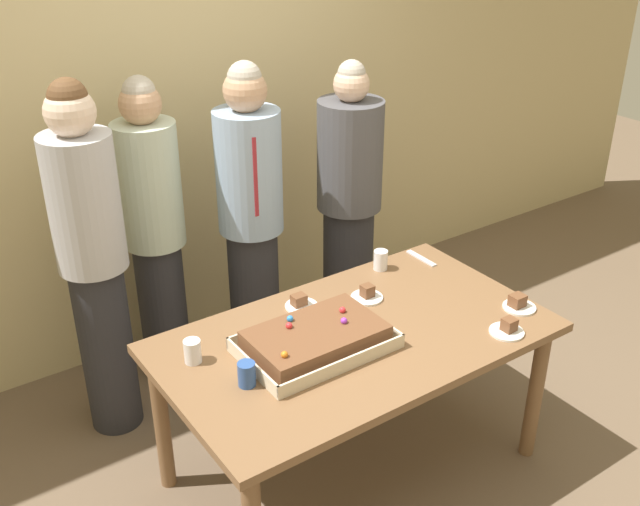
# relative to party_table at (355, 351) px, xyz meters

# --- Properties ---
(ground_plane) EXTENTS (12.00, 12.00, 0.00)m
(ground_plane) POSITION_rel_party_table_xyz_m (0.00, 0.00, -0.67)
(ground_plane) COLOR brown
(interior_back_panel) EXTENTS (8.00, 0.12, 3.00)m
(interior_back_panel) POSITION_rel_party_table_xyz_m (0.00, 1.60, 0.83)
(interior_back_panel) COLOR #CCB784
(interior_back_panel) RESTS_ON ground_plane
(party_table) EXTENTS (1.67, 0.96, 0.75)m
(party_table) POSITION_rel_party_table_xyz_m (0.00, 0.00, 0.00)
(party_table) COLOR brown
(party_table) RESTS_ON ground_plane
(sheet_cake) EXTENTS (0.62, 0.40, 0.12)m
(sheet_cake) POSITION_rel_party_table_xyz_m (-0.20, 0.01, 0.13)
(sheet_cake) COLOR beige
(sheet_cake) RESTS_ON party_table
(plated_slice_near_left) EXTENTS (0.15, 0.15, 0.07)m
(plated_slice_near_left) POSITION_rel_party_table_xyz_m (0.73, -0.25, 0.11)
(plated_slice_near_left) COLOR white
(plated_slice_near_left) RESTS_ON party_table
(plated_slice_near_right) EXTENTS (0.15, 0.15, 0.06)m
(plated_slice_near_right) POSITION_rel_party_table_xyz_m (-0.07, 0.32, 0.11)
(plated_slice_near_right) COLOR white
(plated_slice_near_right) RESTS_ON party_table
(plated_slice_far_left) EXTENTS (0.15, 0.15, 0.07)m
(plated_slice_far_left) POSITION_rel_party_table_xyz_m (0.54, -0.36, 0.11)
(plated_slice_far_left) COLOR white
(plated_slice_far_left) RESTS_ON party_table
(plated_slice_far_right) EXTENTS (0.15, 0.15, 0.07)m
(plated_slice_far_right) POSITION_rel_party_table_xyz_m (0.22, 0.21, 0.11)
(plated_slice_far_right) COLOR white
(plated_slice_far_right) RESTS_ON party_table
(drink_cup_nearest) EXTENTS (0.07, 0.07, 0.10)m
(drink_cup_nearest) POSITION_rel_party_table_xyz_m (-0.56, -0.04, 0.14)
(drink_cup_nearest) COLOR #2D5199
(drink_cup_nearest) RESTS_ON party_table
(drink_cup_middle) EXTENTS (0.07, 0.07, 0.10)m
(drink_cup_middle) POSITION_rel_party_table_xyz_m (0.45, 0.40, 0.14)
(drink_cup_middle) COLOR white
(drink_cup_middle) RESTS_ON party_table
(drink_cup_far_end) EXTENTS (0.07, 0.07, 0.10)m
(drink_cup_far_end) POSITION_rel_party_table_xyz_m (-0.66, 0.21, 0.14)
(drink_cup_far_end) COLOR white
(drink_cup_far_end) RESTS_ON party_table
(cake_server_utensil) EXTENTS (0.03, 0.20, 0.01)m
(cake_server_utensil) POSITION_rel_party_table_xyz_m (0.69, 0.36, 0.09)
(cake_server_utensil) COLOR silver
(cake_server_utensil) RESTS_ON party_table
(person_serving_front) EXTENTS (0.36, 0.36, 1.66)m
(person_serving_front) POSITION_rel_party_table_xyz_m (0.67, 0.94, 0.19)
(person_serving_front) COLOR #28282D
(person_serving_front) RESTS_ON ground_plane
(person_green_shirt_behind) EXTENTS (0.34, 0.34, 1.72)m
(person_green_shirt_behind) POSITION_rel_party_table_xyz_m (0.07, 1.00, 0.23)
(person_green_shirt_behind) COLOR #28282D
(person_green_shirt_behind) RESTS_ON ground_plane
(person_striped_tie_right) EXTENTS (0.32, 0.32, 1.77)m
(person_striped_tie_right) POSITION_rel_party_table_xyz_m (-0.79, 0.96, 0.27)
(person_striped_tie_right) COLOR #28282D
(person_striped_tie_right) RESTS_ON ground_plane
(person_far_right_suit) EXTENTS (0.32, 0.32, 1.68)m
(person_far_right_suit) POSITION_rel_party_table_xyz_m (-0.38, 1.20, 0.21)
(person_far_right_suit) COLOR #28282D
(person_far_right_suit) RESTS_ON ground_plane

